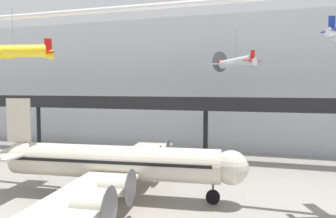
# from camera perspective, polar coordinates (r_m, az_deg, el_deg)

# --- Properties ---
(hangar_back_wall) EXTENTS (140.00, 3.00, 22.80)m
(hangar_back_wall) POSITION_cam_1_polar(r_m,az_deg,el_deg) (56.94, 7.96, 4.42)
(hangar_back_wall) COLOR silver
(hangar_back_wall) RESTS_ON ground
(mezzanine_walkway) EXTENTS (110.00, 3.20, 9.36)m
(mezzanine_walkway) POSITION_cam_1_polar(r_m,az_deg,el_deg) (48.85, 6.37, 0.22)
(mezzanine_walkway) COLOR black
(mezzanine_walkway) RESTS_ON ground
(ceiling_truss_beam) EXTENTS (120.00, 0.60, 0.60)m
(ceiling_truss_beam) POSITION_cam_1_polar(r_m,az_deg,el_deg) (34.00, 1.18, 17.70)
(ceiling_truss_beam) COLOR silver
(airliner_silver_main) EXTENTS (26.49, 30.23, 9.63)m
(airliner_silver_main) POSITION_cam_1_polar(r_m,az_deg,el_deg) (32.75, -9.76, -9.18)
(airliner_silver_main) COLOR beige
(airliner_silver_main) RESTS_ON ground
(suspended_plane_silver_racer) EXTENTS (6.85, 7.24, 5.71)m
(suspended_plane_silver_racer) POSITION_cam_1_polar(r_m,az_deg,el_deg) (45.61, 11.68, 7.96)
(suspended_plane_silver_racer) COLOR silver
(suspended_plane_yellow_lowwing) EXTENTS (7.73, 7.68, 5.66)m
(suspended_plane_yellow_lowwing) POSITION_cam_1_polar(r_m,az_deg,el_deg) (36.26, -25.33, 9.03)
(suspended_plane_yellow_lowwing) COLOR yellow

